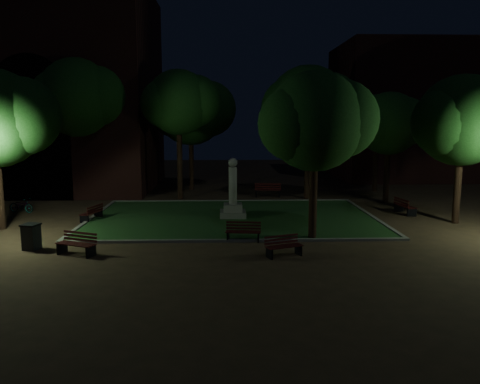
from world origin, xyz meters
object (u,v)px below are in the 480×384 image
(bench_right_side, at_px, (404,207))
(bench_far_side, at_px, (268,190))
(bench_near_right, at_px, (283,247))
(trash_bin, at_px, (31,237))
(bench_near_left, at_px, (243,232))
(bicycle, at_px, (21,205))
(bench_west_near, at_px, (77,244))
(monument, at_px, (233,201))
(bench_left_side, at_px, (92,213))

(bench_right_side, relative_size, bench_far_side, 0.91)
(bench_near_right, distance_m, bench_right_side, 11.27)
(trash_bin, bearing_deg, bench_near_right, -6.99)
(bench_near_left, relative_size, bicycle, 1.00)
(bench_near_left, distance_m, bicycle, 14.28)
(bench_near_left, height_order, trash_bin, trash_bin)
(bench_west_near, height_order, bench_far_side, bench_far_side)
(bench_near_right, xyz_separation_m, bicycle, (-14.01, 9.20, 0.03))
(bench_right_side, bearing_deg, bench_west_near, 107.71)
(bench_near_left, bearing_deg, trash_bin, -166.57)
(bench_far_side, height_order, trash_bin, trash_bin)
(bench_far_side, relative_size, trash_bin, 1.73)
(bench_near_right, height_order, bench_right_side, bench_right_side)
(bench_west_near, relative_size, trash_bin, 1.58)
(bench_far_side, xyz_separation_m, bicycle, (-14.69, -5.08, -0.05))
(bench_near_right, bearing_deg, monument, 82.52)
(monument, distance_m, bench_left_side, 7.50)
(bench_near_right, xyz_separation_m, trash_bin, (-10.22, 1.25, 0.17))
(bench_west_near, distance_m, bicycle, 10.55)
(bench_far_side, bearing_deg, bench_near_left, 85.08)
(monument, bearing_deg, bench_west_near, -132.43)
(bench_far_side, bearing_deg, bench_left_side, 41.88)
(monument, xyz_separation_m, trash_bin, (-8.36, -6.05, -0.41))
(bench_near_left, xyz_separation_m, bicycle, (-12.53, 6.84, 0.02))
(bench_near_right, xyz_separation_m, bench_right_side, (7.87, 8.06, 0.04))
(monument, xyz_separation_m, bench_far_side, (2.53, 6.98, -0.49))
(bench_near_right, height_order, bench_west_near, bench_west_near)
(bench_far_side, bearing_deg, bench_west_near, 62.89)
(bench_near_left, xyz_separation_m, bench_west_near, (-6.64, -1.91, 0.02))
(bench_near_right, xyz_separation_m, bench_west_near, (-8.12, 0.45, 0.04))
(bench_far_side, xyz_separation_m, trash_bin, (-10.89, -13.03, 0.08))
(bench_right_side, bearing_deg, bench_far_side, 41.41)
(bench_west_near, bearing_deg, monument, 70.82)
(bench_left_side, bearing_deg, bench_near_right, 70.19)
(trash_bin, xyz_separation_m, bicycle, (-3.79, 7.95, -0.13))
(bench_left_side, xyz_separation_m, trash_bin, (-0.90, -5.62, 0.16))
(trash_bin, bearing_deg, bench_near_left, 7.23)
(trash_bin, bearing_deg, bicycle, 115.50)
(bench_near_left, height_order, bench_left_side, bench_near_left)
(bench_near_right, relative_size, bench_west_near, 0.91)
(bench_near_left, distance_m, bench_near_right, 2.79)
(bench_near_left, distance_m, bench_left_side, 9.05)
(bench_near_left, relative_size, bench_near_right, 1.02)
(bench_left_side, height_order, trash_bin, trash_bin)
(bench_right_side, xyz_separation_m, trash_bin, (-18.09, -6.81, 0.12))
(bench_near_right, distance_m, bench_far_side, 14.30)
(monument, bearing_deg, bicycle, 171.12)
(monument, xyz_separation_m, bench_west_near, (-6.26, -6.85, -0.54))
(bench_left_side, xyz_separation_m, bicycle, (-4.69, 2.33, 0.03))
(bench_right_side, height_order, trash_bin, trash_bin)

